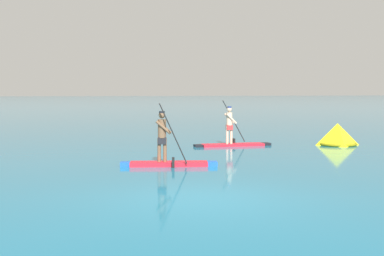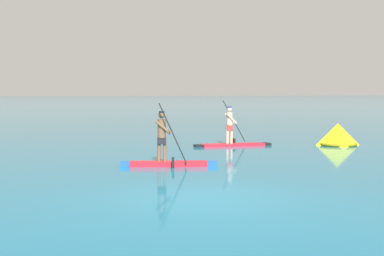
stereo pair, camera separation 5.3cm
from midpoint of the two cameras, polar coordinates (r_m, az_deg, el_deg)
name	(u,v)px [view 2 (the right image)]	position (r m, az deg, el deg)	size (l,w,h in m)	color
ground	(201,199)	(11.44, 1.17, -7.89)	(440.00, 440.00, 0.00)	#196B8C
paddleboarder_mid_center	(167,155)	(16.30, -2.68, -2.97)	(3.08, 0.98, 2.01)	red
paddleboarder_far_right	(232,138)	(22.22, 4.55, -1.11)	(3.43, 0.90, 2.01)	red
race_marker_buoy	(338,136)	(23.38, 15.95, -0.82)	(1.66, 1.66, 0.96)	yellow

